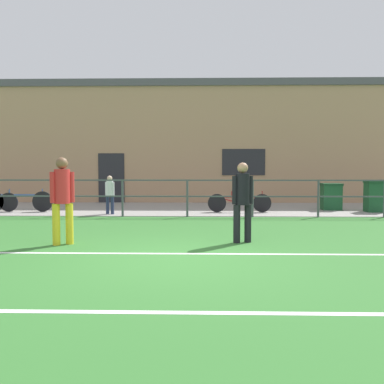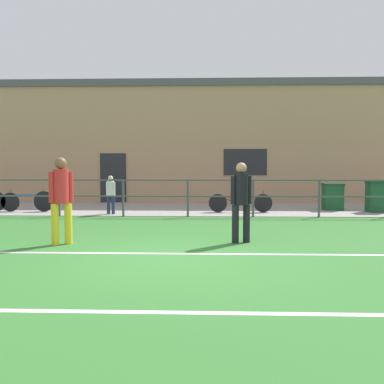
{
  "view_description": "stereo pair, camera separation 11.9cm",
  "coord_description": "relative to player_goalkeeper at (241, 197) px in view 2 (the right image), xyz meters",
  "views": [
    {
      "loc": [
        0.48,
        -7.19,
        1.56
      ],
      "look_at": [
        0.19,
        4.4,
        0.86
      ],
      "focal_mm": 40.35,
      "sensor_mm": 36.0,
      "label": 1
    },
    {
      "loc": [
        0.59,
        -7.19,
        1.56
      ],
      "look_at": [
        0.19,
        4.4,
        0.86
      ],
      "focal_mm": 40.35,
      "sensor_mm": 36.0,
      "label": 2
    }
  ],
  "objects": [
    {
      "name": "ground",
      "position": [
        -1.28,
        -1.56,
        -0.95
      ],
      "size": [
        60.0,
        44.0,
        0.04
      ],
      "primitive_type": "cube",
      "color": "#33702D"
    },
    {
      "name": "trash_bin_0",
      "position": [
        5.02,
        5.89,
        -0.38
      ],
      "size": [
        0.67,
        0.57,
        1.05
      ],
      "color": "#194C28",
      "rests_on": "pavement_strip"
    },
    {
      "name": "pavement_strip",
      "position": [
        -1.28,
        6.94,
        -0.92
      ],
      "size": [
        48.0,
        5.0,
        0.02
      ],
      "primitive_type": "cube",
      "color": "gray",
      "rests_on": "ground"
    },
    {
      "name": "clubhouse_facade",
      "position": [
        -1.28,
        10.64,
        1.69
      ],
      "size": [
        28.0,
        2.56,
        5.21
      ],
      "color": "tan",
      "rests_on": "ground"
    },
    {
      "name": "spectator_child",
      "position": [
        -3.79,
        4.98,
        -0.2
      ],
      "size": [
        0.32,
        0.22,
        1.24
      ],
      "rotation": [
        0.0,
        0.0,
        2.75
      ],
      "color": "#232D4C",
      "rests_on": "pavement_strip"
    },
    {
      "name": "bicycle_parked_2",
      "position": [
        -7.06,
        5.64,
        -0.55
      ],
      "size": [
        2.35,
        0.04,
        0.78
      ],
      "color": "black",
      "rests_on": "pavement_strip"
    },
    {
      "name": "trash_bin_1",
      "position": [
        3.72,
        6.53,
        -0.43
      ],
      "size": [
        0.68,
        0.58,
        0.94
      ],
      "color": "#194C28",
      "rests_on": "pavement_strip"
    },
    {
      "name": "player_winger",
      "position": [
        -3.58,
        -0.32,
        0.06
      ],
      "size": [
        0.43,
        0.3,
        1.73
      ],
      "rotation": [
        0.0,
        0.0,
        0.5
      ],
      "color": "gold",
      "rests_on": "ground"
    },
    {
      "name": "field_line_hash",
      "position": [
        -1.28,
        -4.25,
        -0.92
      ],
      "size": [
        36.0,
        0.11,
        0.0
      ],
      "primitive_type": "cube",
      "color": "white",
      "rests_on": "ground"
    },
    {
      "name": "player_goalkeeper",
      "position": [
        0.0,
        0.0,
        0.0
      ],
      "size": [
        0.43,
        0.29,
        1.63
      ],
      "rotation": [
        0.0,
        0.0,
        0.3
      ],
      "color": "black",
      "rests_on": "ground"
    },
    {
      "name": "bicycle_parked_0",
      "position": [
        0.42,
        5.64,
        -0.59
      ],
      "size": [
        2.12,
        0.04,
        0.72
      ],
      "color": "black",
      "rests_on": "pavement_strip"
    },
    {
      "name": "field_line_touchline",
      "position": [
        -1.28,
        -1.16,
        -0.92
      ],
      "size": [
        36.0,
        0.11,
        0.0
      ],
      "primitive_type": "cube",
      "color": "white",
      "rests_on": "ground"
    },
    {
      "name": "perimeter_fence",
      "position": [
        -1.28,
        4.44,
        -0.18
      ],
      "size": [
        36.07,
        0.07,
        1.15
      ],
      "color": "#474C51",
      "rests_on": "ground"
    }
  ]
}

